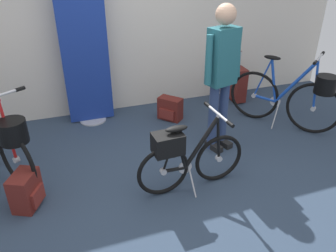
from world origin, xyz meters
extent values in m
plane|color=#2D3D51|center=(0.00, 0.00, 0.00)|extent=(6.92, 6.92, 0.00)
cube|color=silver|center=(0.00, 2.08, 1.34)|extent=(6.92, 0.10, 2.69)
cylinder|color=#B7B7BC|center=(-0.53, 1.75, 0.01)|extent=(0.36, 0.36, 0.02)
cube|color=navy|center=(-0.53, 1.75, 0.97)|extent=(0.60, 0.02, 1.89)
torus|color=black|center=(0.52, -0.05, 0.26)|extent=(0.53, 0.06, 0.53)
cylinder|color=#B7B7BC|center=(0.52, -0.05, 0.26)|extent=(0.06, 0.05, 0.06)
torus|color=black|center=(-0.09, -0.07, 0.26)|extent=(0.53, 0.06, 0.53)
cylinder|color=#B7B7BC|center=(-0.09, -0.07, 0.26)|extent=(0.06, 0.05, 0.06)
cylinder|color=black|center=(0.03, -0.07, 0.26)|extent=(0.23, 0.05, 0.05)
cylinder|color=black|center=(0.31, -0.06, 0.50)|extent=(0.37, 0.06, 0.51)
cylinder|color=black|center=(0.10, -0.07, 0.47)|extent=(0.13, 0.04, 0.44)
cylinder|color=black|center=(0.03, -0.07, 0.26)|extent=(0.23, 0.04, 0.04)
cylinder|color=black|center=(0.50, -0.05, 0.50)|extent=(0.08, 0.03, 0.48)
cylinder|color=black|center=(-0.02, -0.07, 0.48)|extent=(0.16, 0.03, 0.43)
ellipsoid|color=black|center=(0.05, -0.07, 0.71)|extent=(0.22, 0.10, 0.05)
cylinder|color=#B7B7BC|center=(0.47, -0.05, 0.76)|extent=(0.03, 0.03, 0.04)
cylinder|color=#B7B7BC|center=(0.47, -0.05, 0.78)|extent=(0.05, 0.44, 0.03)
cylinder|color=black|center=(0.48, -0.27, 0.78)|extent=(0.04, 0.09, 0.04)
cylinder|color=black|center=(0.46, 0.17, 0.78)|extent=(0.04, 0.09, 0.04)
cylinder|color=#B7B7BC|center=(0.15, -0.06, 0.25)|extent=(0.14, 0.02, 0.14)
cylinder|color=#B7B7BC|center=(0.19, -0.15, 0.12)|extent=(0.02, 0.19, 0.25)
cube|color=black|center=(-0.04, -0.07, 0.57)|extent=(0.29, 0.21, 0.20)
torus|color=black|center=(2.12, 0.47, 0.34)|extent=(0.45, 0.57, 0.69)
cylinder|color=#B7B7BC|center=(2.12, 0.47, 0.34)|extent=(0.08, 0.08, 0.06)
torus|color=black|center=(1.64, 1.10, 0.34)|extent=(0.45, 0.57, 0.69)
cylinder|color=#B7B7BC|center=(1.64, 1.10, 0.34)|extent=(0.08, 0.08, 0.06)
cylinder|color=#1947B2|center=(1.73, 0.98, 0.33)|extent=(0.21, 0.26, 0.05)
cylinder|color=#1947B2|center=(1.95, 0.69, 0.64)|extent=(0.32, 0.39, 0.66)
cylinder|color=#1947B2|center=(1.79, 0.91, 0.61)|extent=(0.13, 0.15, 0.57)
cylinder|color=#1947B2|center=(1.73, 0.98, 0.33)|extent=(0.20, 0.25, 0.04)
cylinder|color=#1947B2|center=(2.11, 0.50, 0.65)|extent=(0.08, 0.09, 0.62)
cylinder|color=#1947B2|center=(1.69, 1.03, 0.62)|extent=(0.14, 0.17, 0.55)
ellipsoid|color=black|center=(1.75, 0.96, 0.91)|extent=(0.21, 0.23, 0.05)
cylinder|color=#B7B7BC|center=(2.09, 0.52, 0.98)|extent=(0.03, 0.03, 0.04)
cylinder|color=#B7B7BC|center=(2.09, 0.52, 1.00)|extent=(0.36, 0.29, 0.03)
cylinder|color=black|center=(1.91, 0.39, 1.00)|extent=(0.09, 0.08, 0.04)
cylinder|color=black|center=(2.26, 0.66, 1.00)|extent=(0.09, 0.08, 0.04)
cylinder|color=#B7B7BC|center=(1.82, 0.86, 0.33)|extent=(0.10, 0.12, 0.14)
cylinder|color=#B7B7BC|center=(1.79, 0.76, 0.15)|extent=(0.16, 0.13, 0.32)
cylinder|color=black|center=(2.17, 0.41, 0.69)|extent=(0.36, 0.36, 0.22)
torus|color=black|center=(-1.41, 0.48, 0.34)|extent=(0.39, 0.61, 0.68)
cylinder|color=#B7B7BC|center=(-1.41, 0.48, 0.34)|extent=(0.07, 0.08, 0.06)
cylinder|color=red|center=(-1.43, 0.51, 0.65)|extent=(0.07, 0.09, 0.62)
cylinder|color=black|center=(-1.25, 0.65, 1.00)|extent=(0.10, 0.08, 0.04)
cylinder|color=black|center=(-1.37, 0.41, 0.68)|extent=(0.36, 0.36, 0.22)
cylinder|color=navy|center=(0.74, 0.56, 0.41)|extent=(0.11, 0.11, 0.81)
cube|color=black|center=(0.75, 0.51, 0.04)|extent=(0.15, 0.26, 0.07)
cylinder|color=navy|center=(0.89, 0.60, 0.41)|extent=(0.11, 0.11, 0.81)
cube|color=black|center=(0.91, 0.55, 0.04)|extent=(0.15, 0.26, 0.07)
cube|color=#23606B|center=(0.82, 0.58, 1.12)|extent=(0.36, 0.28, 0.62)
cylinder|color=#23606B|center=(0.62, 0.50, 1.12)|extent=(0.10, 0.12, 0.53)
cylinder|color=#23606B|center=(1.02, 0.62, 1.12)|extent=(0.13, 0.12, 0.53)
sphere|color=tan|center=(0.82, 0.58, 1.57)|extent=(0.22, 0.22, 0.22)
cube|color=maroon|center=(1.73, 1.72, 0.28)|extent=(0.20, 0.37, 0.52)
cylinder|color=#B7B7BC|center=(1.68, 1.61, 0.68)|extent=(0.02, 0.02, 0.28)
cylinder|color=#B7B7BC|center=(1.69, 1.84, 0.68)|extent=(0.02, 0.02, 0.28)
cylinder|color=maroon|center=(1.68, 1.72, 0.82)|extent=(0.03, 0.23, 0.02)
cylinder|color=black|center=(1.78, 1.59, 0.02)|extent=(0.04, 0.02, 0.04)
cylinder|color=black|center=(1.79, 1.84, 0.02)|extent=(0.04, 0.02, 0.04)
cube|color=maroon|center=(-1.35, 0.18, 0.18)|extent=(0.30, 0.35, 0.36)
cube|color=maroon|center=(-1.25, 0.13, 0.13)|extent=(0.12, 0.20, 0.16)
cube|color=maroon|center=(0.52, 1.44, 0.16)|extent=(0.35, 0.36, 0.32)
cube|color=maroon|center=(0.45, 1.37, 0.11)|extent=(0.17, 0.19, 0.14)
camera|label=1|loc=(-0.90, -2.56, 2.18)|focal=35.69mm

